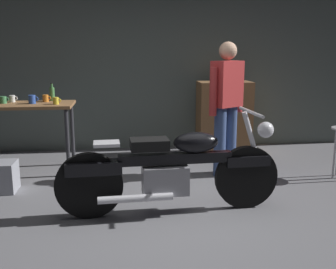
% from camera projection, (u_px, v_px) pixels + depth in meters
% --- Properties ---
extents(ground_plane, '(12.00, 12.00, 0.00)m').
position_uv_depth(ground_plane, '(178.00, 214.00, 3.88)').
color(ground_plane, slate).
extents(back_wall, '(8.00, 0.12, 3.10)m').
position_uv_depth(back_wall, '(154.00, 51.00, 6.28)').
color(back_wall, '#56605B').
rests_on(back_wall, ground_plane).
extents(workbench, '(1.30, 0.64, 0.90)m').
position_uv_depth(workbench, '(22.00, 112.00, 5.10)').
color(workbench, brown).
rests_on(workbench, ground_plane).
extents(motorcycle, '(2.19, 0.60, 1.00)m').
position_uv_depth(motorcycle, '(172.00, 169.00, 3.84)').
color(motorcycle, black).
rests_on(motorcycle, ground_plane).
extents(person_standing, '(0.49, 0.39, 1.67)m').
position_uv_depth(person_standing, '(226.00, 103.00, 4.95)').
color(person_standing, '#374B7B').
rests_on(person_standing, ground_plane).
extents(wooden_dresser, '(0.80, 0.47, 1.10)m').
position_uv_depth(wooden_dresser, '(224.00, 118.00, 6.12)').
color(wooden_dresser, brown).
rests_on(wooden_dresser, ground_plane).
extents(mug_yellow_tall, '(0.10, 0.07, 0.09)m').
position_uv_depth(mug_yellow_tall, '(56.00, 101.00, 5.00)').
color(mug_yellow_tall, yellow).
rests_on(mug_yellow_tall, workbench).
extents(mug_blue_enamel, '(0.12, 0.09, 0.11)m').
position_uv_depth(mug_blue_enamel, '(32.00, 99.00, 5.06)').
color(mug_blue_enamel, '#2D51AD').
rests_on(mug_blue_enamel, workbench).
extents(mug_orange_travel, '(0.11, 0.08, 0.09)m').
position_uv_depth(mug_orange_travel, '(46.00, 98.00, 5.24)').
color(mug_orange_travel, orange).
rests_on(mug_orange_travel, workbench).
extents(mug_white_ceramic, '(0.11, 0.07, 0.09)m').
position_uv_depth(mug_white_ceramic, '(12.00, 99.00, 5.21)').
color(mug_white_ceramic, white).
rests_on(mug_white_ceramic, workbench).
extents(mug_green_speckled, '(0.12, 0.09, 0.09)m').
position_uv_depth(mug_green_speckled, '(3.00, 100.00, 5.08)').
color(mug_green_speckled, '#3D7F4C').
rests_on(mug_green_speckled, workbench).
extents(bottle, '(0.06, 0.06, 0.24)m').
position_uv_depth(bottle, '(52.00, 94.00, 5.34)').
color(bottle, '#4C8C4C').
rests_on(bottle, workbench).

